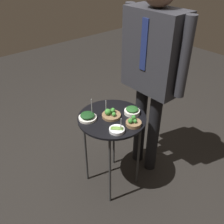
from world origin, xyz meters
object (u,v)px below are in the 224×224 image
(bowl_spinach_front_left, at_px, (88,116))
(bowl_broccoli_mid_left, at_px, (133,123))
(bowl_broccoli_center, at_px, (111,114))
(bowl_spinach_near_rim, at_px, (132,111))
(serving_cart, at_px, (112,124))
(waiter_figure, at_px, (153,62))
(bowl_asparagus_front_right, at_px, (117,130))

(bowl_spinach_front_left, bearing_deg, bowl_broccoli_mid_left, 36.85)
(bowl_broccoli_center, relative_size, bowl_broccoli_mid_left, 1.25)
(bowl_broccoli_mid_left, height_order, bowl_spinach_near_rim, bowl_broccoli_mid_left)
(serving_cart, distance_m, bowl_broccoli_mid_left, 0.22)
(serving_cart, relative_size, bowl_broccoli_mid_left, 6.09)
(bowl_broccoli_mid_left, height_order, waiter_figure, waiter_figure)
(serving_cart, relative_size, bowl_spinach_near_rim, 5.80)
(bowl_spinach_near_rim, height_order, bowl_spinach_front_left, bowl_spinach_front_left)
(bowl_spinach_near_rim, xyz_separation_m, bowl_asparagus_front_right, (0.10, -0.26, -0.01))
(bowl_broccoli_center, height_order, waiter_figure, waiter_figure)
(bowl_asparagus_front_right, bearing_deg, bowl_broccoli_center, 152.44)
(bowl_broccoli_mid_left, height_order, bowl_asparagus_front_right, bowl_asparagus_front_right)
(bowl_asparagus_front_right, height_order, waiter_figure, waiter_figure)
(serving_cart, xyz_separation_m, waiter_figure, (0.03, 0.42, 0.45))
(serving_cart, xyz_separation_m, bowl_spinach_near_rim, (0.07, 0.16, 0.10))
(bowl_broccoli_center, relative_size, bowl_spinach_near_rim, 1.19)
(serving_cart, height_order, bowl_spinach_near_rim, bowl_spinach_near_rim)
(serving_cart, bearing_deg, bowl_broccoli_mid_left, 16.48)
(bowl_spinach_near_rim, relative_size, bowl_spinach_front_left, 0.73)
(serving_cart, height_order, bowl_broccoli_mid_left, bowl_broccoli_mid_left)
(bowl_broccoli_mid_left, bearing_deg, bowl_spinach_near_rim, 138.88)
(bowl_spinach_near_rim, distance_m, waiter_figure, 0.44)
(serving_cart, height_order, bowl_spinach_front_left, bowl_spinach_front_left)
(bowl_asparagus_front_right, bearing_deg, bowl_broccoli_mid_left, 81.75)
(bowl_spinach_front_left, height_order, bowl_asparagus_front_right, bowl_spinach_front_left)
(bowl_broccoli_center, height_order, bowl_broccoli_mid_left, bowl_broccoli_center)
(bowl_spinach_near_rim, bearing_deg, bowl_broccoli_center, -116.06)
(bowl_broccoli_center, xyz_separation_m, waiter_figure, (0.04, 0.42, 0.35))
(bowl_broccoli_mid_left, distance_m, bowl_spinach_front_left, 0.37)
(bowl_broccoli_center, distance_m, waiter_figure, 0.55)
(bowl_asparagus_front_right, distance_m, waiter_figure, 0.64)
(bowl_spinach_near_rim, xyz_separation_m, waiter_figure, (-0.04, 0.26, 0.35))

